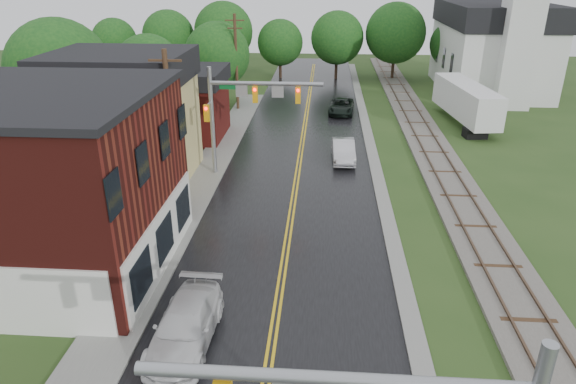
# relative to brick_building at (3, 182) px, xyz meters

# --- Properties ---
(main_road) EXTENTS (10.00, 90.00, 0.02)m
(main_road) POSITION_rel_brick_building_xyz_m (12.48, 15.00, -4.15)
(main_road) COLOR black
(main_road) RESTS_ON ground
(curb_right) EXTENTS (0.80, 70.00, 0.12)m
(curb_right) POSITION_rel_brick_building_xyz_m (17.88, 20.00, -4.15)
(curb_right) COLOR gray
(curb_right) RESTS_ON ground
(sidewalk_left) EXTENTS (2.40, 50.00, 0.12)m
(sidewalk_left) POSITION_rel_brick_building_xyz_m (6.28, 10.00, -4.15)
(sidewalk_left) COLOR gray
(sidewalk_left) RESTS_ON ground
(brick_building) EXTENTS (14.30, 10.30, 8.30)m
(brick_building) POSITION_rel_brick_building_xyz_m (0.00, 0.00, 0.00)
(brick_building) COLOR #4C1510
(brick_building) RESTS_ON ground
(yellow_house) EXTENTS (8.00, 7.00, 6.40)m
(yellow_house) POSITION_rel_brick_building_xyz_m (1.48, 11.00, -0.95)
(yellow_house) COLOR tan
(yellow_house) RESTS_ON ground
(darkred_building) EXTENTS (7.00, 6.00, 4.40)m
(darkred_building) POSITION_rel_brick_building_xyz_m (2.48, 20.00, -1.95)
(darkred_building) COLOR #3F0F0C
(darkred_building) RESTS_ON ground
(church) EXTENTS (10.40, 18.40, 20.00)m
(church) POSITION_rel_brick_building_xyz_m (32.48, 38.74, 1.68)
(church) COLOR silver
(church) RESTS_ON ground
(railroad) EXTENTS (3.20, 80.00, 0.30)m
(railroad) POSITION_rel_brick_building_xyz_m (22.48, 20.00, -4.05)
(railroad) COLOR #59544C
(railroad) RESTS_ON ground
(traffic_signal_far) EXTENTS (7.34, 0.43, 7.20)m
(traffic_signal_far) POSITION_rel_brick_building_xyz_m (9.01, 12.00, 0.82)
(traffic_signal_far) COLOR gray
(traffic_signal_far) RESTS_ON ground
(utility_pole_b) EXTENTS (1.80, 0.28, 9.00)m
(utility_pole_b) POSITION_rel_brick_building_xyz_m (5.68, 7.00, 0.57)
(utility_pole_b) COLOR #382616
(utility_pole_b) RESTS_ON ground
(utility_pole_c) EXTENTS (1.80, 0.28, 9.00)m
(utility_pole_c) POSITION_rel_brick_building_xyz_m (5.68, 29.00, 0.57)
(utility_pole_c) COLOR #382616
(utility_pole_c) RESTS_ON ground
(tree_left_b) EXTENTS (7.60, 7.60, 9.69)m
(tree_left_b) POSITION_rel_brick_building_xyz_m (-5.36, 16.90, 1.57)
(tree_left_b) COLOR black
(tree_left_b) RESTS_ON ground
(tree_left_c) EXTENTS (6.00, 6.00, 7.65)m
(tree_left_c) POSITION_rel_brick_building_xyz_m (-1.36, 24.90, 0.36)
(tree_left_c) COLOR black
(tree_left_c) RESTS_ON ground
(tree_left_e) EXTENTS (6.40, 6.40, 8.16)m
(tree_left_e) POSITION_rel_brick_building_xyz_m (3.64, 30.90, 0.66)
(tree_left_e) COLOR black
(tree_left_e) RESTS_ON ground
(suv_dark) EXTENTS (2.62, 5.07, 1.37)m
(suv_dark) POSITION_rel_brick_building_xyz_m (15.79, 28.32, -3.47)
(suv_dark) COLOR black
(suv_dark) RESTS_ON ground
(sedan_silver) EXTENTS (1.70, 4.52, 1.47)m
(sedan_silver) POSITION_rel_brick_building_xyz_m (15.64, 15.23, -3.41)
(sedan_silver) COLOR #B4B3B9
(sedan_silver) RESTS_ON ground
(pickup_white) EXTENTS (2.25, 5.20, 1.49)m
(pickup_white) POSITION_rel_brick_building_xyz_m (9.28, -5.00, -3.41)
(pickup_white) COLOR silver
(pickup_white) RESTS_ON ground
(semi_trailer) EXTENTS (3.68, 11.14, 3.53)m
(semi_trailer) POSITION_rel_brick_building_xyz_m (26.61, 25.46, -2.03)
(semi_trailer) COLOR black
(semi_trailer) RESTS_ON ground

